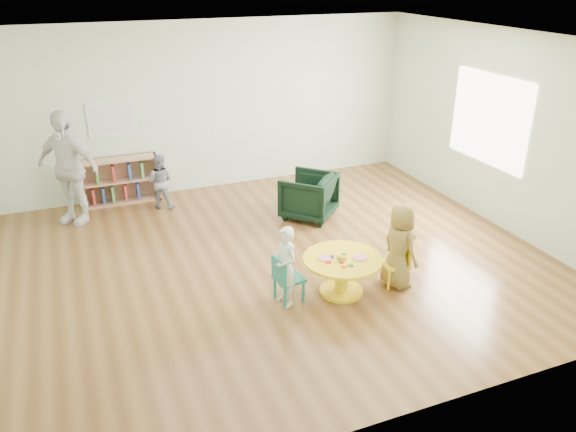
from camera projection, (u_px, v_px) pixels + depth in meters
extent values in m
plane|color=brown|center=(275.00, 261.00, 7.39)|extent=(7.00, 7.00, 0.00)
cube|color=silver|center=(272.00, 45.00, 6.26)|extent=(7.00, 6.00, 0.10)
cube|color=beige|center=(211.00, 107.00, 9.35)|extent=(7.00, 0.10, 2.80)
cube|color=beige|center=(412.00, 277.00, 4.28)|extent=(7.00, 0.10, 2.80)
cube|color=beige|center=(503.00, 131.00, 8.01)|extent=(0.10, 6.00, 2.80)
cube|color=white|center=(489.00, 119.00, 8.21)|extent=(0.02, 1.60, 1.30)
cylinder|color=yellow|center=(342.00, 277.00, 6.61)|extent=(0.16, 0.16, 0.42)
cylinder|color=yellow|center=(341.00, 291.00, 6.69)|extent=(0.52, 0.52, 0.04)
cylinder|color=yellow|center=(343.00, 259.00, 6.52)|extent=(0.93, 0.93, 0.04)
cylinder|color=pink|center=(325.00, 259.00, 6.48)|extent=(0.15, 0.15, 0.02)
cylinder|color=pink|center=(360.00, 258.00, 6.50)|extent=(0.17, 0.17, 0.02)
cylinder|color=yellow|center=(342.00, 257.00, 6.47)|extent=(0.12, 0.12, 0.04)
cylinder|color=#157B3C|center=(340.00, 261.00, 6.40)|extent=(0.05, 0.05, 0.02)
cylinder|color=#157B3C|center=(344.00, 254.00, 6.54)|extent=(0.05, 0.05, 0.02)
cube|color=red|center=(329.00, 262.00, 6.40)|extent=(0.06, 0.06, 0.02)
cube|color=orange|center=(344.00, 266.00, 6.31)|extent=(0.06, 0.06, 0.02)
cube|color=#1622A8|center=(332.00, 257.00, 6.51)|extent=(0.07, 0.07, 0.02)
cube|color=#157B3C|center=(351.00, 265.00, 6.33)|extent=(0.06, 0.06, 0.02)
cube|color=red|center=(341.00, 262.00, 6.40)|extent=(0.05, 0.06, 0.02)
cube|color=#178276|center=(289.00, 278.00, 6.44)|extent=(0.34, 0.34, 0.04)
cube|color=#178276|center=(279.00, 270.00, 6.31)|extent=(0.07, 0.30, 0.26)
cylinder|color=#178276|center=(275.00, 288.00, 6.54)|extent=(0.04, 0.04, 0.26)
cylinder|color=#178276|center=(285.00, 297.00, 6.35)|extent=(0.04, 0.04, 0.26)
cylinder|color=#178276|center=(293.00, 282.00, 6.65)|extent=(0.04, 0.04, 0.26)
cylinder|color=#178276|center=(303.00, 292.00, 6.46)|extent=(0.04, 0.04, 0.26)
cube|color=yellow|center=(395.00, 264.00, 6.77)|extent=(0.34, 0.34, 0.04)
cube|color=yellow|center=(406.00, 252.00, 6.73)|extent=(0.08, 0.29, 0.25)
cylinder|color=yellow|center=(407.00, 278.00, 6.74)|extent=(0.04, 0.04, 0.25)
cylinder|color=yellow|center=(400.00, 269.00, 6.95)|extent=(0.04, 0.04, 0.25)
cylinder|color=yellow|center=(389.00, 280.00, 6.70)|extent=(0.04, 0.04, 0.25)
cylinder|color=yellow|center=(382.00, 271.00, 6.91)|extent=(0.04, 0.04, 0.25)
cube|color=tan|center=(83.00, 185.00, 8.89)|extent=(0.03, 0.30, 0.75)
cube|color=tan|center=(157.00, 176.00, 9.29)|extent=(0.03, 0.30, 0.75)
cube|color=tan|center=(123.00, 201.00, 9.23)|extent=(1.20, 0.30, 0.03)
cube|color=tan|center=(118.00, 159.00, 8.94)|extent=(1.20, 0.30, 0.03)
cube|color=tan|center=(121.00, 181.00, 9.09)|extent=(1.14, 0.28, 0.03)
cube|color=tan|center=(120.00, 178.00, 9.20)|extent=(1.20, 0.02, 0.75)
cube|color=#D23838|center=(93.00, 196.00, 9.00)|extent=(0.04, 0.18, 0.26)
cube|color=#2C4E9A|center=(103.00, 195.00, 9.05)|extent=(0.04, 0.18, 0.26)
cube|color=#5FAE50|center=(113.00, 193.00, 9.10)|extent=(0.04, 0.18, 0.26)
cube|color=#D23838|center=(125.00, 192.00, 9.17)|extent=(0.04, 0.18, 0.26)
cube|color=#2C4E9A|center=(138.00, 190.00, 9.23)|extent=(0.04, 0.18, 0.26)
cube|color=#5FAE50|center=(97.00, 175.00, 8.89)|extent=(0.04, 0.18, 0.26)
cube|color=#D23838|center=(113.00, 173.00, 8.97)|extent=(0.04, 0.18, 0.26)
cube|color=#2C4E9A|center=(129.00, 171.00, 9.06)|extent=(0.04, 0.18, 0.26)
cube|color=#5FAE50|center=(142.00, 169.00, 9.13)|extent=(0.04, 0.18, 0.26)
cube|color=white|center=(112.00, 119.00, 8.82)|extent=(0.74, 0.01, 0.54)
cube|color=#E55930|center=(112.00, 119.00, 8.81)|extent=(0.70, 0.00, 0.50)
imported|color=black|center=(309.00, 196.00, 8.56)|extent=(1.05, 1.05, 0.69)
imported|color=white|center=(285.00, 267.00, 6.29)|extent=(0.30, 0.39, 0.96)
imported|color=gold|center=(400.00, 246.00, 6.63)|extent=(0.42, 0.57, 1.06)
imported|color=#1C2146|center=(160.00, 181.00, 8.86)|extent=(0.54, 0.49, 0.89)
imported|color=white|center=(68.00, 168.00, 8.20)|extent=(1.04, 0.96, 1.72)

